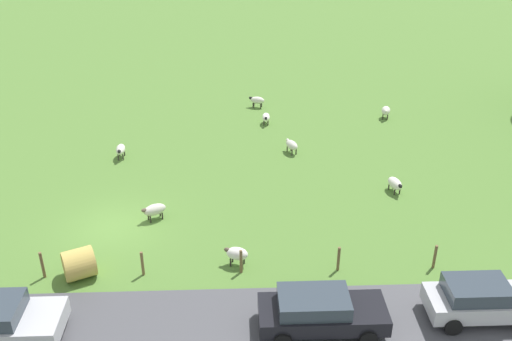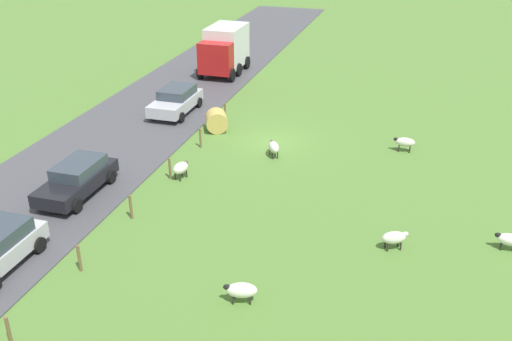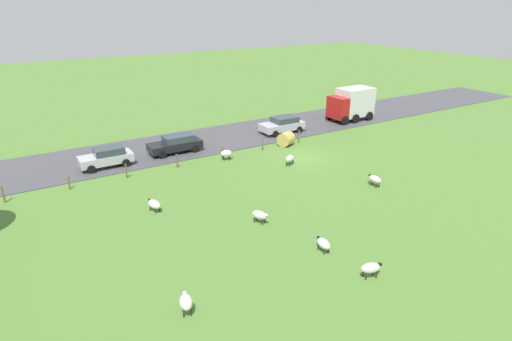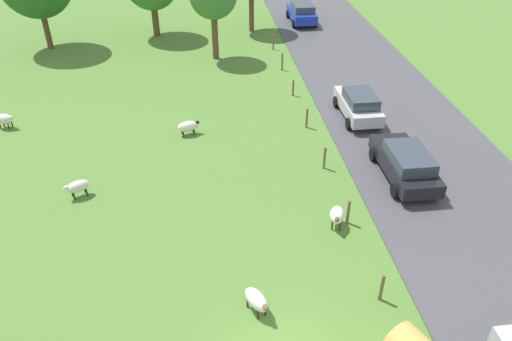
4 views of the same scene
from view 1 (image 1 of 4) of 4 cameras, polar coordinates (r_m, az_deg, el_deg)
ground_plane at (r=27.48m, az=-14.09°, el=-5.52°), size 160.00×160.00×0.00m
sheep_0 at (r=39.03m, az=12.90°, el=5.87°), size 1.08×0.78×0.83m
sheep_1 at (r=39.90m, az=0.11°, el=7.07°), size 0.76×1.15×0.79m
sheep_2 at (r=30.07m, az=13.78°, el=-1.28°), size 1.23×0.80×0.76m
sheep_3 at (r=33.31m, az=3.60°, el=2.58°), size 1.13×0.89×0.78m
sheep_4 at (r=37.21m, az=1.01°, el=5.36°), size 1.09×0.55×0.72m
sheep_5 at (r=33.55m, az=-13.43°, el=2.06°), size 1.17×0.53×0.80m
sheep_6 at (r=27.35m, az=-10.16°, el=-3.90°), size 0.98×1.22×0.81m
sheep_7 at (r=23.99m, az=-1.93°, el=-8.34°), size 0.79×1.09×0.86m
hay_bale_0 at (r=24.42m, az=-17.34°, el=-8.93°), size 1.65×1.63×1.26m
fence_post_0 at (r=24.87m, az=-20.65°, el=-8.87°), size 0.12×0.12×1.23m
fence_post_1 at (r=23.92m, az=-11.33°, el=-9.15°), size 0.12×0.12×1.13m
fence_post_2 at (r=23.60m, az=-1.51°, el=-9.11°), size 0.12×0.12×1.10m
fence_post_3 at (r=23.96m, az=8.28°, el=-8.77°), size 0.12×0.12×1.14m
fence_post_4 at (r=24.98m, az=17.51°, el=-8.25°), size 0.12×0.12×1.12m
car_2 at (r=20.99m, az=6.43°, el=-13.84°), size 2.06×4.58×1.51m
car_3 at (r=22.85m, az=21.62°, el=-11.93°), size 1.92×4.09×1.55m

